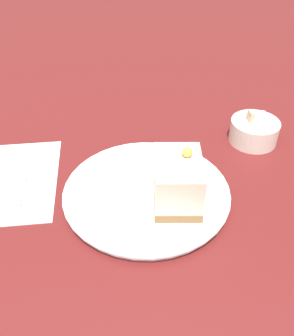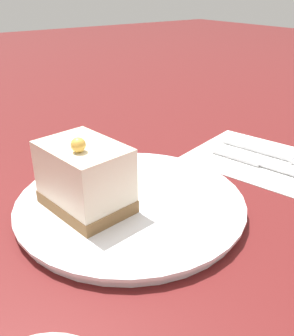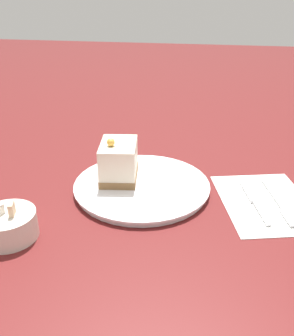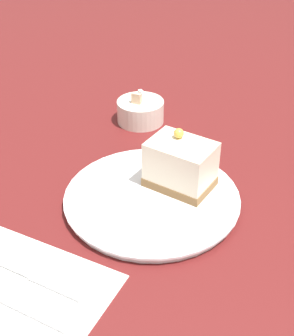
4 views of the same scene
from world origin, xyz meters
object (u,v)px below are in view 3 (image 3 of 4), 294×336
(cake_slice, at_px, (119,161))
(sugar_bowl, at_px, (8,225))
(plate, at_px, (142,186))
(fork, at_px, (281,204))
(knife, at_px, (252,197))

(cake_slice, bearing_deg, sugar_bowl, 48.58)
(plate, height_order, sugar_bowl, sugar_bowl)
(cake_slice, bearing_deg, fork, 166.33)
(plate, xyz_separation_m, knife, (-0.23, -0.00, -0.00))
(plate, relative_size, knife, 1.72)
(cake_slice, height_order, fork, cake_slice)
(knife, bearing_deg, cake_slice, -16.37)
(cake_slice, height_order, knife, cake_slice)
(fork, distance_m, knife, 0.06)
(plate, bearing_deg, cake_slice, -17.29)
(fork, height_order, knife, same)
(fork, relative_size, sugar_bowl, 1.82)
(plate, xyz_separation_m, cake_slice, (0.05, -0.02, 0.05))
(fork, height_order, sugar_bowl, sugar_bowl)
(cake_slice, distance_m, sugar_bowl, 0.26)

